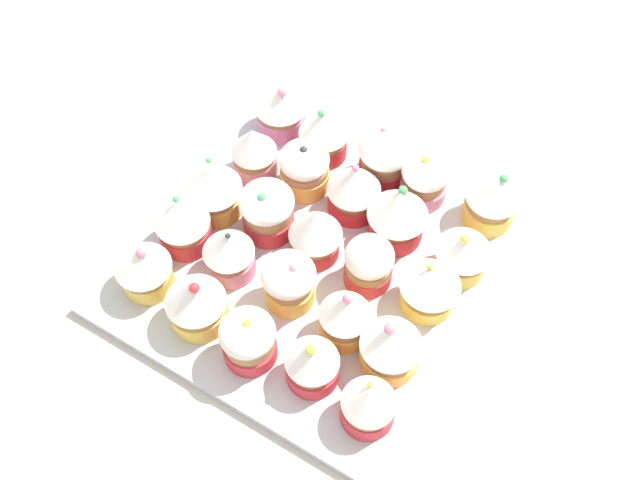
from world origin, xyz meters
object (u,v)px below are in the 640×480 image
(cupcake_12, at_px, (317,230))
(cupcake_13, at_px, (265,213))
(cupcake_2, at_px, (385,155))
(cupcake_19, at_px, (182,223))
(cupcake_14, at_px, (213,187))
(cupcake_16, at_px, (345,316))
(cupcake_9, at_px, (254,151))
(cupcake_11, at_px, (370,261))
(cupcake_3, at_px, (324,132))
(cupcake_6, at_px, (398,214))
(cupcake_24, at_px, (143,267))
(cupcake_18, at_px, (229,251))
(cupcake_17, at_px, (289,281))
(baking_tray, at_px, (320,257))
(cupcake_0, at_px, (492,198))
(cupcake_22, at_px, (250,340))
(cupcake_21, at_px, (312,362))
(cupcake_10, at_px, (430,286))
(cupcake_7, at_px, (355,188))
(cupcake_5, at_px, (463,251))
(cupcake_1, at_px, (425,178))
(cupcake_8, at_px, (304,168))
(cupcake_15, at_px, (391,345))
(cupcake_4, at_px, (280,108))
(cupcake_23, at_px, (195,301))
(cupcake_20, at_px, (369,403))

(cupcake_12, bearing_deg, cupcake_13, 6.99)
(cupcake_2, bearing_deg, cupcake_19, 53.47)
(cupcake_14, height_order, cupcake_16, cupcake_14)
(cupcake_9, xyz_separation_m, cupcake_11, (-0.19, 0.06, -0.00))
(cupcake_3, distance_m, cupcake_19, 0.20)
(cupcake_6, relative_size, cupcake_24, 1.17)
(cupcake_13, xyz_separation_m, cupcake_18, (0.01, 0.06, 0.00))
(cupcake_6, xyz_separation_m, cupcake_12, (0.07, 0.06, -0.00))
(cupcake_17, bearing_deg, baking_tray, -89.74)
(cupcake_0, height_order, cupcake_22, cupcake_0)
(baking_tray, height_order, cupcake_6, cupcake_6)
(cupcake_2, relative_size, cupcake_21, 1.03)
(cupcake_10, xyz_separation_m, cupcake_21, (0.06, 0.14, 0.00))
(baking_tray, height_order, cupcake_2, cupcake_2)
(cupcake_7, bearing_deg, cupcake_5, 175.37)
(cupcake_1, relative_size, cupcake_8, 1.01)
(cupcake_13, bearing_deg, cupcake_8, -91.99)
(cupcake_0, distance_m, cupcake_21, 0.28)
(cupcake_3, bearing_deg, cupcake_17, 110.38)
(cupcake_22, bearing_deg, cupcake_5, -124.48)
(cupcake_15, xyz_separation_m, cupcake_24, (0.27, 0.05, -0.00))
(cupcake_3, relative_size, cupcake_8, 1.12)
(cupcake_10, bearing_deg, cupcake_24, 26.73)
(cupcake_16, bearing_deg, cupcake_17, -4.22)
(cupcake_4, height_order, cupcake_24, cupcake_4)
(cupcake_2, xyz_separation_m, cupcake_3, (0.08, 0.01, 0.00))
(cupcake_23, bearing_deg, cupcake_12, -114.69)
(cupcake_5, xyz_separation_m, cupcake_24, (0.28, 0.19, -0.00))
(cupcake_23, bearing_deg, cupcake_24, -4.30)
(cupcake_12, bearing_deg, cupcake_11, 179.65)
(cupcake_1, relative_size, cupcake_2, 0.92)
(cupcake_9, bearing_deg, cupcake_16, 146.52)
(cupcake_7, relative_size, cupcake_21, 1.07)
(cupcake_6, relative_size, cupcake_15, 1.09)
(cupcake_3, xyz_separation_m, cupcake_13, (-0.00, 0.13, -0.00))
(cupcake_18, bearing_deg, cupcake_10, -159.96)
(cupcake_4, bearing_deg, cupcake_12, 134.71)
(cupcake_4, bearing_deg, cupcake_11, 146.10)
(cupcake_12, distance_m, cupcake_14, 0.13)
(cupcake_14, relative_size, cupcake_16, 1.03)
(cupcake_7, bearing_deg, cupcake_17, 89.69)
(cupcake_8, height_order, cupcake_12, cupcake_12)
(baking_tray, height_order, cupcake_15, cupcake_15)
(cupcake_2, bearing_deg, cupcake_0, -177.03)
(cupcake_0, height_order, cupcake_24, cupcake_0)
(cupcake_12, distance_m, cupcake_19, 0.15)
(cupcake_3, relative_size, cupcake_10, 1.14)
(cupcake_1, distance_m, cupcake_20, 0.28)
(cupcake_4, relative_size, cupcake_10, 1.08)
(cupcake_13, height_order, cupcake_20, cupcake_13)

